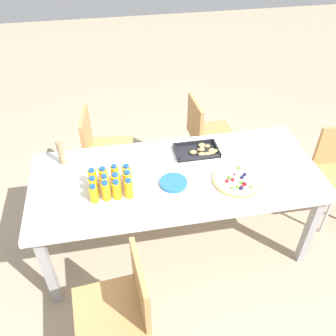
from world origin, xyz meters
TOP-DOWN VIEW (x-y plane):
  - ground_plane at (0.00, 0.00)m, footprint 12.00×12.00m
  - party_table at (0.00, 0.00)m, footprint 2.03×0.86m
  - chair_far_left at (-0.51, 0.75)m, footprint 0.45×0.45m
  - chair_far_right at (0.45, 0.81)m, footprint 0.42×0.42m
  - chair_near_left at (-0.47, -0.77)m, footprint 0.43×0.43m
  - juice_bottle_0 at (-0.57, -0.15)m, footprint 0.06×0.06m
  - juice_bottle_1 at (-0.49, -0.15)m, footprint 0.06×0.06m
  - juice_bottle_2 at (-0.42, -0.15)m, footprint 0.06×0.06m
  - juice_bottle_3 at (-0.35, -0.15)m, footprint 0.06×0.06m
  - juice_bottle_4 at (-0.57, -0.08)m, footprint 0.06×0.06m
  - juice_bottle_5 at (-0.50, -0.08)m, footprint 0.06×0.06m
  - juice_bottle_6 at (-0.42, -0.08)m, footprint 0.06×0.06m
  - juice_bottle_7 at (-0.35, -0.08)m, footprint 0.06×0.06m
  - juice_bottle_8 at (-0.57, 0.00)m, footprint 0.06×0.06m
  - juice_bottle_9 at (-0.50, 0.00)m, footprint 0.06×0.06m
  - juice_bottle_10 at (-0.42, -0.00)m, footprint 0.05×0.05m
  - juice_bottle_11 at (-0.35, 0.00)m, footprint 0.06×0.06m
  - fruit_pizza at (0.39, -0.15)m, footprint 0.34×0.34m
  - snack_tray at (0.22, 0.22)m, footprint 0.33×0.20m
  - plate_stack at (-0.04, -0.09)m, footprint 0.19×0.19m
  - napkin_stack at (-0.87, 0.02)m, footprint 0.15×0.15m
  - cardboard_tube at (-0.79, 0.28)m, footprint 0.04×0.04m

SIDE VIEW (x-z plane):
  - ground_plane at x=0.00m, z-range 0.00..0.00m
  - chair_far_left at x=-0.51m, z-range 0.09..0.92m
  - chair_far_right at x=0.45m, z-range 0.09..0.92m
  - chair_near_left at x=-0.47m, z-range 0.09..0.92m
  - party_table at x=0.00m, z-range 0.30..1.04m
  - napkin_stack at x=-0.87m, z-range 0.74..0.75m
  - plate_stack at x=-0.04m, z-range 0.74..0.76m
  - fruit_pizza at x=0.39m, z-range 0.72..0.77m
  - snack_tray at x=0.22m, z-range 0.73..0.77m
  - juice_bottle_0 at x=-0.57m, z-range 0.73..0.86m
  - juice_bottle_4 at x=-0.57m, z-range 0.73..0.87m
  - juice_bottle_8 at x=-0.57m, z-range 0.73..0.87m
  - juice_bottle_5 at x=-0.50m, z-range 0.73..0.87m
  - juice_bottle_11 at x=-0.35m, z-range 0.73..0.87m
  - juice_bottle_9 at x=-0.50m, z-range 0.73..0.87m
  - juice_bottle_6 at x=-0.42m, z-range 0.73..0.87m
  - juice_bottle_2 at x=-0.42m, z-range 0.73..0.87m
  - juice_bottle_7 at x=-0.35m, z-range 0.73..0.88m
  - juice_bottle_1 at x=-0.49m, z-range 0.73..0.88m
  - juice_bottle_3 at x=-0.35m, z-range 0.73..0.88m
  - juice_bottle_10 at x=-0.42m, z-range 0.73..0.88m
  - cardboard_tube at x=-0.79m, z-range 0.74..0.93m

